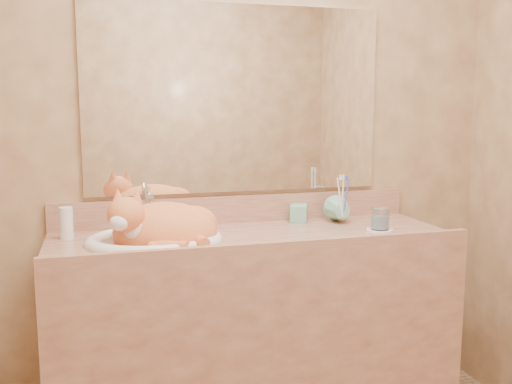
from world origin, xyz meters
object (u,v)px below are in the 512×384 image
object	(u,v)px
vanity_counter	(253,335)
water_glass	(380,219)
sink_basin	(154,222)
soap_dispenser	(298,205)
cat	(160,225)
toothbrush_cup	(343,213)

from	to	relation	value
vanity_counter	water_glass	size ratio (longest dim) A/B	18.10
vanity_counter	sink_basin	xyz separation A→B (m)	(-0.39, -0.02, 0.50)
vanity_counter	water_glass	distance (m)	0.71
sink_basin	water_glass	world-z (taller)	sink_basin
soap_dispenser	cat	bearing A→B (deg)	-141.20
vanity_counter	toothbrush_cup	distance (m)	0.65
vanity_counter	toothbrush_cup	size ratio (longest dim) A/B	13.75
toothbrush_cup	vanity_counter	bearing A→B (deg)	-169.45
vanity_counter	water_glass	world-z (taller)	water_glass
cat	soap_dispenser	distance (m)	0.65
toothbrush_cup	water_glass	bearing A→B (deg)	-61.67
vanity_counter	cat	bearing A→B (deg)	-176.38
vanity_counter	toothbrush_cup	xyz separation A→B (m)	(0.43, 0.08, 0.48)
soap_dispenser	toothbrush_cup	xyz separation A→B (m)	(0.18, -0.08, -0.03)
water_glass	sink_basin	bearing A→B (deg)	175.78
cat	water_glass	distance (m)	0.89
sink_basin	toothbrush_cup	distance (m)	0.83
vanity_counter	soap_dispenser	distance (m)	0.59
cat	water_glass	world-z (taller)	cat
water_glass	soap_dispenser	bearing A→B (deg)	136.67
soap_dispenser	sink_basin	bearing A→B (deg)	-141.98
sink_basin	toothbrush_cup	bearing A→B (deg)	7.78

